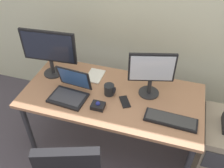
{
  "coord_description": "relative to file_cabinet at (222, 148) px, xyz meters",
  "views": [
    {
      "loc": [
        0.46,
        -1.54,
        2.16
      ],
      "look_at": [
        0.0,
        0.0,
        0.82
      ],
      "focal_mm": 39.49,
      "sensor_mm": 36.0,
      "label": 1
    }
  ],
  "objects": [
    {
      "name": "ground_plane",
      "position": [
        -1.03,
        -0.03,
        -0.29
      ],
      "size": [
        8.0,
        8.0,
        0.0
      ],
      "primitive_type": "plane",
      "color": "#4A444D"
    },
    {
      "name": "desk",
      "position": [
        -1.03,
        -0.03,
        0.34
      ],
      "size": [
        1.58,
        0.76,
        0.7
      ],
      "color": "#A77351",
      "rests_on": "ground"
    },
    {
      "name": "file_cabinet",
      "position": [
        0.0,
        0.0,
        0.0
      ],
      "size": [
        0.42,
        0.53,
        0.59
      ],
      "color": "gray",
      "rests_on": "ground"
    },
    {
      "name": "monitor_main",
      "position": [
        -1.67,
        0.09,
        0.68
      ],
      "size": [
        0.52,
        0.18,
        0.46
      ],
      "color": "#262628",
      "rests_on": "desk"
    },
    {
      "name": "monitor_side",
      "position": [
        -0.72,
        0.08,
        0.65
      ],
      "size": [
        0.38,
        0.18,
        0.41
      ],
      "color": "#262628",
      "rests_on": "desk"
    },
    {
      "name": "keyboard",
      "position": [
        -0.5,
        -0.19,
        0.42
      ],
      "size": [
        0.42,
        0.15,
        0.03
      ],
      "color": "black",
      "rests_on": "desk"
    },
    {
      "name": "laptop",
      "position": [
        -1.37,
        -0.14,
        0.46
      ],
      "size": [
        0.33,
        0.3,
        0.24
      ],
      "color": "black",
      "rests_on": "desk"
    },
    {
      "name": "trackball_mouse",
      "position": [
        -1.1,
        -0.22,
        0.43
      ],
      "size": [
        0.11,
        0.09,
        0.07
      ],
      "color": "black",
      "rests_on": "desk"
    },
    {
      "name": "coffee_mug",
      "position": [
        -1.05,
        -0.03,
        0.46
      ],
      "size": [
        0.1,
        0.09,
        0.1
      ],
      "color": "black",
      "rests_on": "desk"
    },
    {
      "name": "paper_notepad",
      "position": [
        -1.26,
        0.17,
        0.41
      ],
      "size": [
        0.15,
        0.21,
        0.01
      ],
      "primitive_type": "cube",
      "rotation": [
        0.0,
        0.0,
        -0.01
      ],
      "color": "white",
      "rests_on": "desk"
    },
    {
      "name": "cell_phone",
      "position": [
        -0.9,
        -0.09,
        0.41
      ],
      "size": [
        0.13,
        0.16,
        0.01
      ],
      "primitive_type": "cube",
      "rotation": [
        0.0,
        0.0,
        0.52
      ],
      "color": "black",
      "rests_on": "desk"
    }
  ]
}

